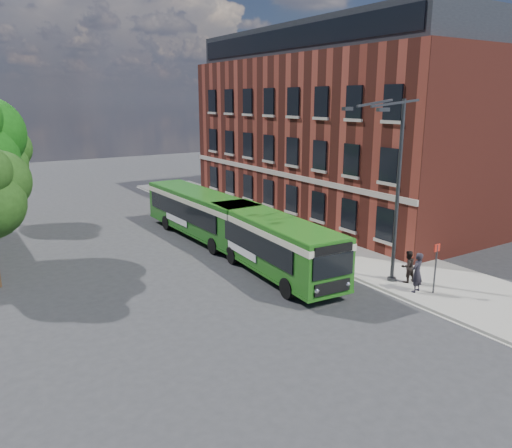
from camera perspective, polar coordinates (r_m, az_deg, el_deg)
ground at (r=24.21m, az=3.21°, el=-7.69°), size 120.00×120.00×0.00m
pavement at (r=34.26m, az=4.94°, el=-1.00°), size 6.00×48.00×0.15m
kerb_line at (r=32.57m, az=0.66°, el=-1.88°), size 0.12×48.00×0.01m
brick_office at (r=40.68m, az=9.66°, el=11.09°), size 12.10×26.00×14.20m
street_lamp at (r=24.60m, az=15.35°, el=3.79°), size 2.96×2.38×9.00m
bus_stop_sign at (r=24.60m, az=19.84°, el=-4.45°), size 0.35×0.08×2.52m
bus_front at (r=26.10m, az=1.84°, el=-1.80°), size 3.20×10.66×3.02m
bus_rear at (r=33.27m, az=-6.40°, el=1.62°), size 2.79×11.70×3.02m
pedestrian_a at (r=24.59m, az=17.93°, el=-5.29°), size 0.78×0.61×1.91m
pedestrian_b at (r=25.78m, az=16.95°, el=-4.66°), size 0.86×0.71×1.62m
tree_right at (r=40.28m, az=-27.16°, el=7.04°), size 4.44×4.23×7.50m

